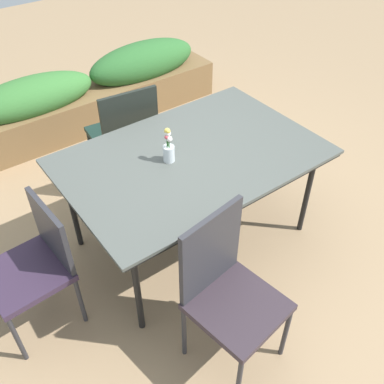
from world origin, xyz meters
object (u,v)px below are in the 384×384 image
object	(u,v)px
chair_near_left	(227,287)
planter_box	(94,93)
chair_far_side	(125,132)
chair_end_left	(36,261)
dining_table	(192,160)
flower_vase	(169,148)

from	to	relation	value
chair_near_left	planter_box	size ratio (longest dim) A/B	0.37
chair_far_side	planter_box	bearing A→B (deg)	83.65
chair_near_left	chair_end_left	xyz separation A→B (m)	(-0.73, 0.84, -0.07)
chair_end_left	dining_table	bearing A→B (deg)	-93.70
chair_far_side	planter_box	size ratio (longest dim) A/B	0.35
dining_table	planter_box	size ratio (longest dim) A/B	0.63
chair_near_left	flower_vase	distance (m)	0.95
chair_near_left	planter_box	world-z (taller)	chair_near_left
dining_table	flower_vase	world-z (taller)	flower_vase
dining_table	chair_near_left	size ratio (longest dim) A/B	1.69
dining_table	planter_box	distance (m)	1.99
chair_far_side	chair_end_left	distance (m)	1.36
chair_near_left	flower_vase	world-z (taller)	flower_vase
flower_vase	planter_box	distance (m)	2.00
chair_near_left	chair_far_side	bearing A→B (deg)	-109.72
chair_near_left	flower_vase	xyz separation A→B (m)	(0.24, 0.87, 0.30)
chair_near_left	planter_box	xyz separation A→B (m)	(0.59, 2.77, -0.24)
dining_table	planter_box	bearing A→B (deg)	84.05
chair_far_side	flower_vase	xyz separation A→B (m)	(-0.11, -0.79, 0.33)
dining_table	chair_end_left	bearing A→B (deg)	179.77
chair_far_side	chair_end_left	world-z (taller)	chair_far_side
planter_box	flower_vase	bearing A→B (deg)	-100.64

